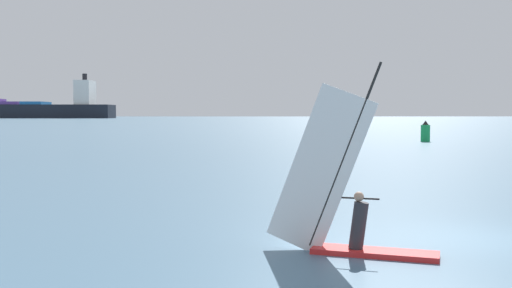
# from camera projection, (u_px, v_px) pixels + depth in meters

# --- Properties ---
(ground_plane) EXTENTS (4000.00, 4000.00, 0.00)m
(ground_plane) POSITION_uv_depth(u_px,v_px,m) (490.00, 240.00, 14.23)
(ground_plane) COLOR #476B84
(windsurfer) EXTENTS (3.86, 1.19, 4.35)m
(windsurfer) POSITION_uv_depth(u_px,v_px,m) (349.00, 211.00, 12.80)
(windsurfer) COLOR red
(windsurfer) RESTS_ON ground_plane
(cargo_ship) EXTENTS (197.35, 57.69, 38.73)m
(cargo_ship) POSITION_uv_depth(u_px,v_px,m) (0.00, 108.00, 503.87)
(cargo_ship) COLOR black
(cargo_ship) RESTS_ON ground_plane
(distant_headland) EXTENTS (748.13, 261.69, 32.75)m
(distant_headland) POSITION_uv_depth(u_px,v_px,m) (266.00, 109.00, 1333.18)
(distant_headland) COLOR #60665B
(distant_headland) RESTS_ON ground_plane
(channel_buoy) EXTENTS (1.05, 1.05, 2.42)m
(channel_buoy) POSITION_uv_depth(u_px,v_px,m) (425.00, 132.00, 66.05)
(channel_buoy) COLOR #19994C
(channel_buoy) RESTS_ON ground_plane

